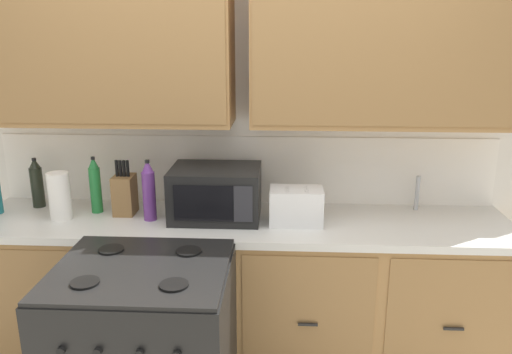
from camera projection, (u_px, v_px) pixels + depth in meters
wall_unit at (243, 81)px, 2.75m from camera, size 4.09×0.40×2.42m
counter_run at (242, 294)px, 2.88m from camera, size 2.92×0.64×0.93m
microwave at (216, 193)px, 2.76m from camera, size 0.48×0.37×0.28m
toaster at (296, 206)px, 2.68m from camera, size 0.28×0.18×0.19m
knife_block at (125, 194)px, 2.82m from camera, size 0.11×0.14×0.31m
sink_faucet at (417, 193)px, 2.88m from camera, size 0.02×0.02×0.20m
paper_towel_roll at (60, 196)px, 2.73m from camera, size 0.12×0.12×0.26m
bottle_dark at (37, 183)px, 2.92m from camera, size 0.07×0.07×0.29m
bottle_violet at (149, 191)px, 2.71m from camera, size 0.07×0.07×0.33m
bottle_green at (95, 185)px, 2.83m from camera, size 0.06×0.06×0.32m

